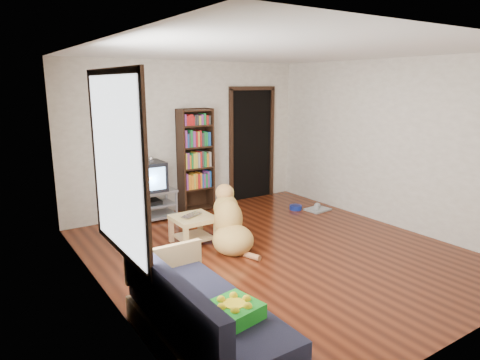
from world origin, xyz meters
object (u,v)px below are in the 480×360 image
laptop (194,216)px  dog (230,225)px  bookshelf (196,155)px  crt_tv (146,176)px  green_cushion (234,311)px  dog_bowl (296,207)px  grey_rag (318,209)px  sofa (202,323)px  tv_stand (148,204)px  coffee_table (193,225)px

laptop → dog: dog is taller
bookshelf → crt_tv: bearing=-175.7°
bookshelf → green_cushion: bearing=-114.0°
dog_bowl → grey_rag: bearing=-39.8°
dog_bowl → sofa: bearing=-141.2°
crt_tv → bookshelf: bearing=4.3°
dog_bowl → tv_stand: tv_stand is taller
grey_rag → sofa: sofa is taller
laptop → grey_rag: (2.60, 0.25, -0.40)m
coffee_table → dog: (0.34, -0.43, 0.04)m
dog_bowl → coffee_table: coffee_table is taller
coffee_table → green_cushion: bearing=-110.8°
laptop → dog: (0.34, -0.40, -0.09)m
sofa → dog_bowl: bearing=38.8°
green_cushion → dog: 2.52m
laptop → dog: size_ratio=0.31×
laptop → grey_rag: size_ratio=0.83×
tv_stand → dog_bowl: bearing=-20.2°
coffee_table → laptop: bearing=-90.0°
laptop → coffee_table: 0.14m
dog → bookshelf: bearing=75.6°
crt_tv → bookshelf: bookshelf is taller
dog_bowl → coffee_table: size_ratio=0.40×
tv_stand → grey_rag: bearing=-22.8°
green_cushion → crt_tv: 4.06m
crt_tv → sofa: size_ratio=0.32×
laptop → tv_stand: tv_stand is taller
dog_bowl → tv_stand: bearing=159.8°
dog_bowl → grey_rag: size_ratio=0.55×
laptop → bookshelf: bearing=35.6°
crt_tv → tv_stand: bearing=-90.0°
bookshelf → tv_stand: bearing=-174.4°
green_cushion → coffee_table: size_ratio=0.66×
green_cushion → tv_stand: size_ratio=0.40×
bookshelf → dog: (-0.49, -1.89, -0.68)m
tv_stand → coffee_table: 1.37m
grey_rag → bookshelf: bookshelf is taller
crt_tv → laptop: bearing=-84.8°
tv_stand → crt_tv: crt_tv is taller
grey_rag → crt_tv: (-2.73, 1.17, 0.73)m
sofa → grey_rag: bearing=33.8°
green_cushion → dog: (1.31, 2.15, -0.16)m
grey_rag → sofa: (-3.71, -2.48, 0.25)m
laptop → green_cushion: bearing=-136.5°
tv_stand → bookshelf: bearing=5.6°
dog → crt_tv: bearing=104.4°
coffee_table → dog: size_ratio=0.51×
tv_stand → green_cushion: bearing=-102.2°
dog_bowl → bookshelf: (-1.48, 0.99, 0.96)m
green_cushion → bookshelf: 4.45m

